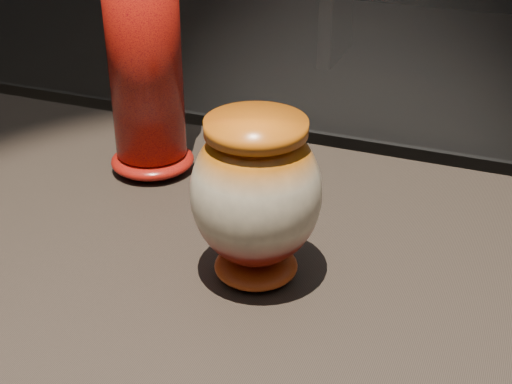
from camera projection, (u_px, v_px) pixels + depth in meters
main_vase at (256, 195)px, 0.81m from camera, size 0.20×0.20×0.20m
tall_vase at (144, 47)px, 1.01m from camera, size 0.15×0.15×0.40m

